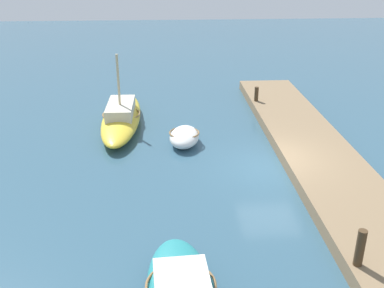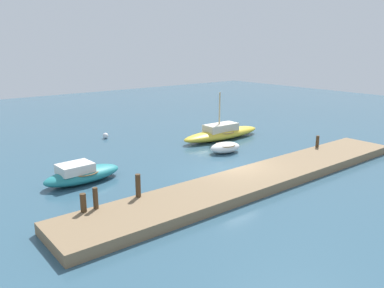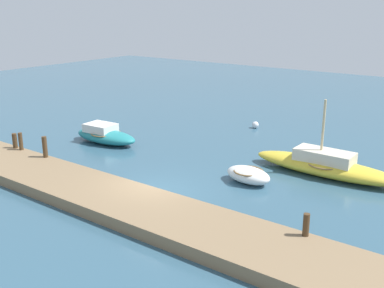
{
  "view_description": "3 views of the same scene",
  "coord_description": "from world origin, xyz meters",
  "px_view_note": "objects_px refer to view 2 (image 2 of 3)",
  "views": [
    {
      "loc": [
        -16.25,
        4.31,
        8.32
      ],
      "look_at": [
        0.31,
        3.28,
        1.04
      ],
      "focal_mm": 41.85,
      "sensor_mm": 36.0,
      "label": 1
    },
    {
      "loc": [
        -15.32,
        -15.3,
        7.34
      ],
      "look_at": [
        0.29,
        4.18,
        0.87
      ],
      "focal_mm": 36.22,
      "sensor_mm": 36.0,
      "label": 2
    },
    {
      "loc": [
        12.49,
        -14.22,
        7.95
      ],
      "look_at": [
        -0.67,
        3.6,
        1.25
      ],
      "focal_mm": 42.86,
      "sensor_mm": 36.0,
      "label": 3
    }
  ],
  "objects_px": {
    "dinghy_white": "(225,147)",
    "mooring_post_mid_west": "(95,198)",
    "sailboat_yellow": "(222,133)",
    "marker_buoy": "(106,136)",
    "mooring_post_mid_east": "(138,186)",
    "mooring_post_west": "(83,203)",
    "mooring_post_east": "(317,142)",
    "motorboat_teal": "(82,174)"
  },
  "relations": [
    {
      "from": "dinghy_white",
      "to": "mooring_post_mid_west",
      "type": "bearing_deg",
      "value": -152.38
    },
    {
      "from": "sailboat_yellow",
      "to": "marker_buoy",
      "type": "relative_size",
      "value": 16.31
    },
    {
      "from": "sailboat_yellow",
      "to": "mooring_post_mid_east",
      "type": "xyz_separation_m",
      "value": [
        -12.05,
        -7.3,
        0.55
      ]
    },
    {
      "from": "dinghy_white",
      "to": "mooring_post_west",
      "type": "relative_size",
      "value": 3.0
    },
    {
      "from": "dinghy_white",
      "to": "mooring_post_east",
      "type": "distance_m",
      "value": 6.28
    },
    {
      "from": "motorboat_teal",
      "to": "mooring_post_mid_west",
      "type": "height_order",
      "value": "mooring_post_mid_west"
    },
    {
      "from": "motorboat_teal",
      "to": "mooring_post_mid_east",
      "type": "distance_m",
      "value": 4.86
    },
    {
      "from": "motorboat_teal",
      "to": "mooring_post_west",
      "type": "bearing_deg",
      "value": -115.75
    },
    {
      "from": "mooring_post_west",
      "to": "mooring_post_east",
      "type": "height_order",
      "value": "mooring_post_west"
    },
    {
      "from": "mooring_post_east",
      "to": "sailboat_yellow",
      "type": "bearing_deg",
      "value": 105.81
    },
    {
      "from": "dinghy_white",
      "to": "mooring_post_west",
      "type": "height_order",
      "value": "mooring_post_west"
    },
    {
      "from": "mooring_post_west",
      "to": "dinghy_white",
      "type": "bearing_deg",
      "value": 19.17
    },
    {
      "from": "mooring_post_mid_west",
      "to": "mooring_post_east",
      "type": "height_order",
      "value": "mooring_post_mid_west"
    },
    {
      "from": "motorboat_teal",
      "to": "mooring_post_mid_west",
      "type": "distance_m",
      "value": 5.0
    },
    {
      "from": "sailboat_yellow",
      "to": "mooring_post_mid_west",
      "type": "bearing_deg",
      "value": -151.89
    },
    {
      "from": "dinghy_white",
      "to": "marker_buoy",
      "type": "height_order",
      "value": "dinghy_white"
    },
    {
      "from": "motorboat_teal",
      "to": "mooring_post_mid_west",
      "type": "xyz_separation_m",
      "value": [
        -1.4,
        -4.78,
        0.49
      ]
    },
    {
      "from": "sailboat_yellow",
      "to": "mooring_post_east",
      "type": "relative_size",
      "value": 9.3
    },
    {
      "from": "mooring_post_mid_east",
      "to": "mooring_post_east",
      "type": "xyz_separation_m",
      "value": [
        14.12,
        0.0,
        -0.14
      ]
    },
    {
      "from": "mooring_post_mid_west",
      "to": "mooring_post_mid_east",
      "type": "bearing_deg",
      "value": 0.0
    },
    {
      "from": "mooring_post_east",
      "to": "marker_buoy",
      "type": "bearing_deg",
      "value": 124.84
    },
    {
      "from": "dinghy_white",
      "to": "mooring_post_mid_east",
      "type": "xyz_separation_m",
      "value": [
        -9.5,
        -4.23,
        0.67
      ]
    },
    {
      "from": "motorboat_teal",
      "to": "mooring_post_mid_east",
      "type": "relative_size",
      "value": 4.07
    },
    {
      "from": "mooring_post_mid_west",
      "to": "marker_buoy",
      "type": "relative_size",
      "value": 2.07
    },
    {
      "from": "motorboat_teal",
      "to": "mooring_post_mid_east",
      "type": "xyz_separation_m",
      "value": [
        0.7,
        -4.78,
        0.56
      ]
    },
    {
      "from": "dinghy_white",
      "to": "mooring_post_mid_west",
      "type": "height_order",
      "value": "mooring_post_mid_west"
    },
    {
      "from": "mooring_post_west",
      "to": "mooring_post_east",
      "type": "bearing_deg",
      "value": 0.0
    },
    {
      "from": "sailboat_yellow",
      "to": "mooring_post_east",
      "type": "distance_m",
      "value": 7.6
    },
    {
      "from": "sailboat_yellow",
      "to": "motorboat_teal",
      "type": "bearing_deg",
      "value": -167.98
    },
    {
      "from": "mooring_post_mid_west",
      "to": "mooring_post_east",
      "type": "relative_size",
      "value": 1.18
    },
    {
      "from": "mooring_post_mid_west",
      "to": "marker_buoy",
      "type": "bearing_deg",
      "value": 62.07
    },
    {
      "from": "motorboat_teal",
      "to": "mooring_post_west",
      "type": "distance_m",
      "value": 5.18
    },
    {
      "from": "sailboat_yellow",
      "to": "motorboat_teal",
      "type": "height_order",
      "value": "sailboat_yellow"
    },
    {
      "from": "sailboat_yellow",
      "to": "mooring_post_mid_west",
      "type": "height_order",
      "value": "sailboat_yellow"
    },
    {
      "from": "dinghy_white",
      "to": "mooring_post_mid_east",
      "type": "distance_m",
      "value": 10.42
    },
    {
      "from": "mooring_post_mid_west",
      "to": "sailboat_yellow",
      "type": "bearing_deg",
      "value": 27.29
    },
    {
      "from": "mooring_post_mid_east",
      "to": "marker_buoy",
      "type": "distance_m",
      "value": 14.14
    },
    {
      "from": "sailboat_yellow",
      "to": "mooring_post_east",
      "type": "height_order",
      "value": "sailboat_yellow"
    },
    {
      "from": "dinghy_white",
      "to": "mooring_post_mid_west",
      "type": "distance_m",
      "value": 12.36
    },
    {
      "from": "motorboat_teal",
      "to": "mooring_post_mid_west",
      "type": "relative_size",
      "value": 4.7
    },
    {
      "from": "sailboat_yellow",
      "to": "dinghy_white",
      "type": "relative_size",
      "value": 3.06
    },
    {
      "from": "mooring_post_west",
      "to": "mooring_post_mid_east",
      "type": "relative_size",
      "value": 0.75
    }
  ]
}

